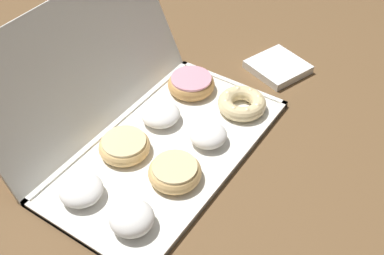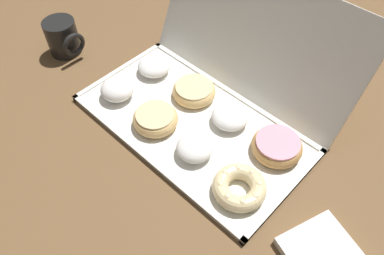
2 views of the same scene
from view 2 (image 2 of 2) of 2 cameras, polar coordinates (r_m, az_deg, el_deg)
ground_plane at (r=0.92m, az=-0.00°, el=0.30°), size 3.00×3.00×0.00m
donut_box at (r=0.91m, az=-0.00°, el=0.51°), size 0.57×0.30×0.01m
box_lid_open at (r=0.95m, az=9.48°, el=13.35°), size 0.57×0.14×0.29m
powdered_filled_donut_0 at (r=0.97m, az=-11.41°, el=5.80°), size 0.09×0.09×0.05m
glazed_ring_donut_1 at (r=0.90m, az=-5.64°, el=1.36°), size 0.11×0.11×0.04m
powdered_filled_donut_2 at (r=0.84m, az=0.38°, el=-3.12°), size 0.08×0.08×0.04m
cruller_donut_3 at (r=0.79m, az=7.27°, el=-9.05°), size 0.11×0.11×0.04m
powdered_filled_donut_4 at (r=1.03m, az=-5.87°, el=9.36°), size 0.09×0.09×0.04m
glazed_ring_donut_5 at (r=0.96m, az=0.30°, el=5.66°), size 0.11×0.11×0.03m
powdered_filled_donut_6 at (r=0.90m, az=5.86°, el=1.71°), size 0.09×0.09×0.04m
pink_frosted_donut_7 at (r=0.86m, az=12.90°, el=-2.80°), size 0.12×0.12×0.04m
coffee_mug at (r=1.15m, az=-19.18°, el=12.99°), size 0.11×0.09×0.10m
napkin_stack at (r=0.78m, az=19.38°, el=-17.95°), size 0.17×0.17×0.02m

